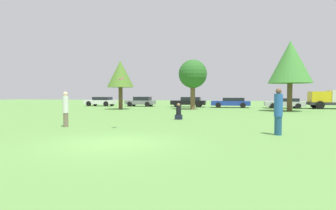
{
  "coord_description": "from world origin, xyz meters",
  "views": [
    {
      "loc": [
        4.25,
        -8.67,
        1.68
      ],
      "look_at": [
        0.67,
        4.86,
        1.11
      ],
      "focal_mm": 30.03,
      "sensor_mm": 36.0,
      "label": 1
    }
  ],
  "objects_px": {
    "parked_car_grey": "(141,101)",
    "person_catcher": "(278,111)",
    "parked_car_blue": "(231,102)",
    "frisbee": "(121,79)",
    "person_thrower": "(66,109)",
    "parked_car_silver": "(285,103)",
    "tree_0": "(120,74)",
    "parked_car_white": "(101,101)",
    "bystander_sitting": "(179,113)",
    "tree_2": "(290,62)",
    "parked_car_black": "(189,102)",
    "tree_1": "(193,74)"
  },
  "relations": [
    {
      "from": "parked_car_grey",
      "to": "person_catcher",
      "type": "bearing_deg",
      "value": 119.84
    },
    {
      "from": "person_catcher",
      "to": "parked_car_grey",
      "type": "xyz_separation_m",
      "value": [
        -14.33,
        22.79,
        -0.31
      ]
    },
    {
      "from": "parked_car_blue",
      "to": "person_catcher",
      "type": "bearing_deg",
      "value": 94.52
    },
    {
      "from": "person_catcher",
      "to": "frisbee",
      "type": "xyz_separation_m",
      "value": [
        -6.84,
        -0.02,
        1.4
      ]
    },
    {
      "from": "parked_car_grey",
      "to": "frisbee",
      "type": "bearing_deg",
      "value": 105.86
    },
    {
      "from": "person_thrower",
      "to": "parked_car_silver",
      "type": "height_order",
      "value": "person_thrower"
    },
    {
      "from": "tree_0",
      "to": "parked_car_white",
      "type": "bearing_deg",
      "value": 131.19
    },
    {
      "from": "bystander_sitting",
      "to": "tree_2",
      "type": "relative_size",
      "value": 0.16
    },
    {
      "from": "tree_0",
      "to": "parked_car_grey",
      "type": "relative_size",
      "value": 1.33
    },
    {
      "from": "parked_car_grey",
      "to": "parked_car_blue",
      "type": "relative_size",
      "value": 0.85
    },
    {
      "from": "bystander_sitting",
      "to": "parked_car_silver",
      "type": "relative_size",
      "value": 0.25
    },
    {
      "from": "frisbee",
      "to": "parked_car_blue",
      "type": "relative_size",
      "value": 0.07
    },
    {
      "from": "frisbee",
      "to": "tree_0",
      "type": "bearing_deg",
      "value": 114.54
    },
    {
      "from": "parked_car_silver",
      "to": "parked_car_grey",
      "type": "bearing_deg",
      "value": -3.18
    },
    {
      "from": "person_catcher",
      "to": "parked_car_black",
      "type": "height_order",
      "value": "person_catcher"
    },
    {
      "from": "tree_0",
      "to": "bystander_sitting",
      "type": "bearing_deg",
      "value": -49.03
    },
    {
      "from": "person_catcher",
      "to": "frisbee",
      "type": "distance_m",
      "value": 6.99
    },
    {
      "from": "bystander_sitting",
      "to": "frisbee",
      "type": "bearing_deg",
      "value": -104.2
    },
    {
      "from": "tree_0",
      "to": "parked_car_white",
      "type": "relative_size",
      "value": 1.27
    },
    {
      "from": "parked_car_white",
      "to": "parked_car_black",
      "type": "height_order",
      "value": "parked_car_black"
    },
    {
      "from": "person_thrower",
      "to": "parked_car_black",
      "type": "xyz_separation_m",
      "value": [
        2.12,
        22.45,
        -0.25
      ]
    },
    {
      "from": "tree_0",
      "to": "parked_car_white",
      "type": "distance_m",
      "value": 9.62
    },
    {
      "from": "person_thrower",
      "to": "tree_2",
      "type": "height_order",
      "value": "tree_2"
    },
    {
      "from": "person_thrower",
      "to": "parked_car_white",
      "type": "height_order",
      "value": "person_thrower"
    },
    {
      "from": "tree_2",
      "to": "parked_car_white",
      "type": "relative_size",
      "value": 1.63
    },
    {
      "from": "tree_1",
      "to": "parked_car_white",
      "type": "bearing_deg",
      "value": 159.01
    },
    {
      "from": "person_catcher",
      "to": "parked_car_silver",
      "type": "height_order",
      "value": "person_catcher"
    },
    {
      "from": "parked_car_grey",
      "to": "parked_car_white",
      "type": "bearing_deg",
      "value": 1.91
    },
    {
      "from": "tree_0",
      "to": "parked_car_black",
      "type": "height_order",
      "value": "tree_0"
    },
    {
      "from": "person_catcher",
      "to": "parked_car_white",
      "type": "height_order",
      "value": "person_catcher"
    },
    {
      "from": "frisbee",
      "to": "parked_car_blue",
      "type": "xyz_separation_m",
      "value": [
        4.15,
        22.46,
        -1.73
      ]
    },
    {
      "from": "tree_1",
      "to": "parked_car_black",
      "type": "xyz_separation_m",
      "value": [
        -1.41,
        5.47,
        -3.02
      ]
    },
    {
      "from": "person_thrower",
      "to": "parked_car_blue",
      "type": "relative_size",
      "value": 0.39
    },
    {
      "from": "parked_car_blue",
      "to": "parked_car_silver",
      "type": "relative_size",
      "value": 1.06
    },
    {
      "from": "person_thrower",
      "to": "tree_0",
      "type": "height_order",
      "value": "tree_0"
    },
    {
      "from": "person_catcher",
      "to": "tree_1",
      "type": "relative_size",
      "value": 0.36
    },
    {
      "from": "bystander_sitting",
      "to": "parked_car_silver",
      "type": "distance_m",
      "value": 18.96
    },
    {
      "from": "person_thrower",
      "to": "parked_car_grey",
      "type": "bearing_deg",
      "value": 102.18
    },
    {
      "from": "parked_car_white",
      "to": "person_catcher",
      "type": "bearing_deg",
      "value": 129.39
    },
    {
      "from": "parked_car_black",
      "to": "tree_0",
      "type": "bearing_deg",
      "value": 47.38
    },
    {
      "from": "parked_car_grey",
      "to": "parked_car_blue",
      "type": "height_order",
      "value": "parked_car_grey"
    },
    {
      "from": "frisbee",
      "to": "person_thrower",
      "type": "bearing_deg",
      "value": 175.52
    },
    {
      "from": "tree_1",
      "to": "parked_car_white",
      "type": "relative_size",
      "value": 1.28
    },
    {
      "from": "bystander_sitting",
      "to": "parked_car_blue",
      "type": "bearing_deg",
      "value": 80.81
    },
    {
      "from": "parked_car_white",
      "to": "parked_car_black",
      "type": "distance_m",
      "value": 12.08
    },
    {
      "from": "person_thrower",
      "to": "tree_1",
      "type": "relative_size",
      "value": 0.34
    },
    {
      "from": "tree_1",
      "to": "tree_2",
      "type": "height_order",
      "value": "tree_2"
    },
    {
      "from": "person_catcher",
      "to": "parked_car_grey",
      "type": "relative_size",
      "value": 0.48
    },
    {
      "from": "person_catcher",
      "to": "parked_car_silver",
      "type": "distance_m",
      "value": 22.77
    },
    {
      "from": "tree_1",
      "to": "parked_car_white",
      "type": "xyz_separation_m",
      "value": [
        -13.48,
        5.17,
        -3.04
      ]
    }
  ]
}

